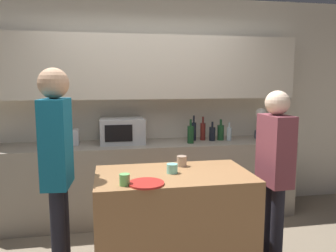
{
  "coord_description": "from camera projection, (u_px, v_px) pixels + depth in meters",
  "views": [
    {
      "loc": [
        -0.44,
        -2.45,
        1.67
      ],
      "look_at": [
        0.06,
        0.31,
        1.28
      ],
      "focal_mm": 35.0,
      "sensor_mm": 36.0,
      "label": 1
    }
  ],
  "objects": [
    {
      "name": "back_wall",
      "position": [
        144.0,
        91.0,
        4.1
      ],
      "size": [
        6.4,
        0.4,
        2.7
      ],
      "color": "beige",
      "rests_on": "ground_plane"
    },
    {
      "name": "cup_2",
      "position": [
        125.0,
        180.0,
        2.33
      ],
      "size": [
        0.08,
        0.08,
        0.08
      ],
      "color": "#6EC467",
      "rests_on": "kitchen_island"
    },
    {
      "name": "cup_0",
      "position": [
        182.0,
        161.0,
        2.85
      ],
      "size": [
        0.09,
        0.09,
        0.09
      ],
      "color": "tan",
      "rests_on": "kitchen_island"
    },
    {
      "name": "plate_on_island",
      "position": [
        146.0,
        183.0,
        2.35
      ],
      "size": [
        0.26,
        0.26,
        0.01
      ],
      "color": "red",
      "rests_on": "kitchen_island"
    },
    {
      "name": "toaster",
      "position": [
        67.0,
        137.0,
        3.81
      ],
      "size": [
        0.26,
        0.16,
        0.18
      ],
      "color": "silver",
      "rests_on": "back_counter"
    },
    {
      "name": "person_center",
      "position": [
        275.0,
        166.0,
        2.84
      ],
      "size": [
        0.21,
        0.35,
        1.59
      ],
      "rotation": [
        0.0,
        0.0,
        -4.66
      ],
      "color": "black",
      "rests_on": "ground_plane"
    },
    {
      "name": "bottle_5",
      "position": [
        229.0,
        133.0,
        4.1
      ],
      "size": [
        0.06,
        0.06,
        0.23
      ],
      "color": "silver",
      "rests_on": "back_counter"
    },
    {
      "name": "potted_plant",
      "position": [
        260.0,
        123.0,
        4.22
      ],
      "size": [
        0.14,
        0.14,
        0.4
      ],
      "color": "#333D4C",
      "rests_on": "back_counter"
    },
    {
      "name": "person_left",
      "position": [
        57.0,
        160.0,
        2.52
      ],
      "size": [
        0.23,
        0.35,
        1.77
      ],
      "rotation": [
        0.0,
        0.0,
        -1.64
      ],
      "color": "black",
      "rests_on": "ground_plane"
    },
    {
      "name": "cup_1",
      "position": [
        172.0,
        168.0,
        2.63
      ],
      "size": [
        0.09,
        0.09,
        0.08
      ],
      "color": "#81E2D1",
      "rests_on": "kitchen_island"
    },
    {
      "name": "microwave",
      "position": [
        122.0,
        131.0,
        3.91
      ],
      "size": [
        0.52,
        0.39,
        0.3
      ],
      "color": "#B7BABC",
      "rests_on": "back_counter"
    },
    {
      "name": "bottle_1",
      "position": [
        194.0,
        131.0,
        4.09
      ],
      "size": [
        0.06,
        0.06,
        0.31
      ],
      "color": "black",
      "rests_on": "back_counter"
    },
    {
      "name": "bottle_4",
      "position": [
        221.0,
        132.0,
        4.12
      ],
      "size": [
        0.08,
        0.08,
        0.26
      ],
      "color": "#194723",
      "rests_on": "back_counter"
    },
    {
      "name": "back_counter",
      "position": [
        147.0,
        180.0,
        3.99
      ],
      "size": [
        3.6,
        0.62,
        0.92
      ],
      "color": "gray",
      "rests_on": "ground_plane"
    },
    {
      "name": "bottle_3",
      "position": [
        212.0,
        133.0,
        4.07
      ],
      "size": [
        0.08,
        0.08,
        0.24
      ],
      "color": "black",
      "rests_on": "back_counter"
    },
    {
      "name": "bottle_0",
      "position": [
        191.0,
        134.0,
        3.91
      ],
      "size": [
        0.08,
        0.08,
        0.29
      ],
      "color": "#194723",
      "rests_on": "back_counter"
    },
    {
      "name": "bottle_2",
      "position": [
        203.0,
        131.0,
        4.11
      ],
      "size": [
        0.07,
        0.07,
        0.3
      ],
      "color": "maroon",
      "rests_on": "back_counter"
    },
    {
      "name": "kitchen_island",
      "position": [
        173.0,
        228.0,
        2.7
      ],
      "size": [
        1.25,
        0.71,
        0.93
      ],
      "color": "#996B42",
      "rests_on": "ground_plane"
    }
  ]
}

